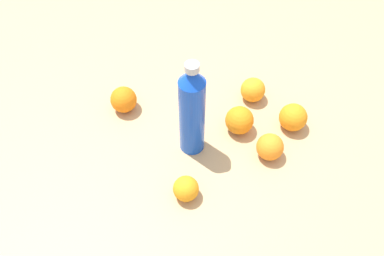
% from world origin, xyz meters
% --- Properties ---
extents(ground_plane, '(2.40, 2.40, 0.00)m').
position_xyz_m(ground_plane, '(0.00, 0.00, 0.00)').
color(ground_plane, tan).
extents(water_bottle, '(0.07, 0.07, 0.31)m').
position_xyz_m(water_bottle, '(0.01, -0.04, 0.15)').
color(water_bottle, blue).
rests_on(water_bottle, ground_plane).
extents(orange_0, '(0.07, 0.07, 0.07)m').
position_xyz_m(orange_0, '(-0.06, 0.11, 0.03)').
color(orange_0, orange).
rests_on(orange_0, ground_plane).
extents(orange_1, '(0.08, 0.08, 0.08)m').
position_xyz_m(orange_1, '(-0.20, -0.12, 0.04)').
color(orange_1, orange).
rests_on(orange_1, ground_plane).
extents(orange_2, '(0.08, 0.08, 0.08)m').
position_xyz_m(orange_2, '(-0.21, -0.25, 0.04)').
color(orange_2, orange).
rests_on(orange_2, ground_plane).
extents(orange_3, '(0.08, 0.08, 0.08)m').
position_xyz_m(orange_3, '(0.26, -0.06, 0.04)').
color(orange_3, orange).
rests_on(orange_3, ground_plane).
extents(orange_4, '(0.08, 0.08, 0.08)m').
position_xyz_m(orange_4, '(-0.06, -0.30, 0.04)').
color(orange_4, orange).
rests_on(orange_4, ground_plane).
extents(orange_5, '(0.08, 0.08, 0.08)m').
position_xyz_m(orange_5, '(-0.08, -0.16, 0.04)').
color(orange_5, orange).
rests_on(orange_5, ground_plane).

